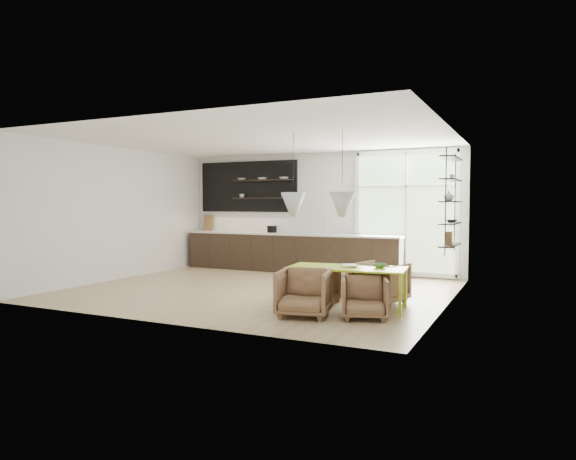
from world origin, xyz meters
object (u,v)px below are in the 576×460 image
Objects in this scene: wire_stool at (288,289)px; armchair_front_right at (365,298)px; dining_table at (347,270)px; armchair_back_left at (326,281)px; armchair_front_left at (304,293)px; armchair_back_right at (381,283)px.

armchair_front_right is at bearing -15.78° from wire_stool.
dining_table is 2.84× the size of armchair_back_left.
armchair_front_left is at bearing 177.05° from armchair_front_right.
armchair_back_right is 1.20m from armchair_front_right.
armchair_back_right is at bearing 74.68° from armchair_front_right.
armchair_back_right is at bearing 168.70° from armchair_back_left.
armchair_front_right is 1.48m from wire_stool.
dining_table is 4.73× the size of wire_stool.
wire_stool is (-0.35, -0.83, -0.05)m from armchair_back_left.
armchair_back_right is at bearing 30.83° from wire_stool.
armchair_back_left reaches higher than armchair_front_right.
dining_table is 1.04m from wire_stool.
dining_table is 0.81m from armchair_back_right.
armchair_front_right reaches higher than wire_stool.
armchair_back_left is 0.88× the size of armchair_back_right.
wire_stool is (-1.42, 0.40, -0.04)m from armchair_front_right.
armchair_front_right is (0.08, -1.20, -0.05)m from armchair_back_right.
armchair_back_left is at bearing 111.95° from armchair_front_right.
dining_table reaches higher than armchair_back_left.
dining_table is 0.98m from armchair_back_left.
wire_stool is (-0.96, -0.13, -0.36)m from dining_table.
armchair_back_left is at bearing 124.80° from dining_table.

